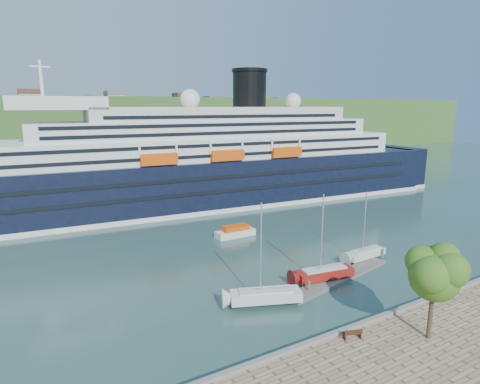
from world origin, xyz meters
TOP-DOWN VIEW (x-y plane):
  - ground at (0.00, 0.00)m, footprint 400.00×400.00m
  - far_hillside at (0.00, 145.00)m, footprint 400.00×50.00m
  - quay_coping at (0.00, -0.20)m, footprint 220.00×0.50m
  - cruise_ship at (4.85, 53.16)m, footprint 127.82×28.38m
  - park_bench at (-3.74, -1.36)m, footprint 1.83×1.21m
  - promenade_tree at (2.05, -4.56)m, footprint 5.58×5.58m
  - floating_pontoon at (5.53, 9.79)m, footprint 17.73×5.48m
  - sailboat_white_near at (-5.89, 8.86)m, footprint 8.53×5.13m
  - sailboat_red at (3.44, 10.32)m, footprint 8.21×3.37m
  - sailboat_white_far at (12.95, 12.80)m, footprint 7.09×2.28m
  - tender_launch at (2.55, 30.54)m, footprint 6.61×2.32m

SIDE VIEW (x-z plane):
  - ground at x=0.00m, z-range 0.00..0.00m
  - floating_pontoon at x=5.53m, z-range 0.00..0.39m
  - tender_launch at x=2.55m, z-range 0.00..1.82m
  - quay_coping at x=0.00m, z-range 1.00..1.30m
  - park_bench at x=-3.74m, z-range 1.00..2.09m
  - sailboat_white_far at x=12.95m, z-range 0.00..9.05m
  - sailboat_red at x=3.44m, z-range 0.00..10.29m
  - sailboat_white_near at x=-5.89m, z-range 0.00..10.67m
  - promenade_tree at x=2.05m, z-range 1.00..10.24m
  - far_hillside at x=0.00m, z-range 0.00..24.00m
  - cruise_ship at x=4.85m, z-range 0.00..28.47m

